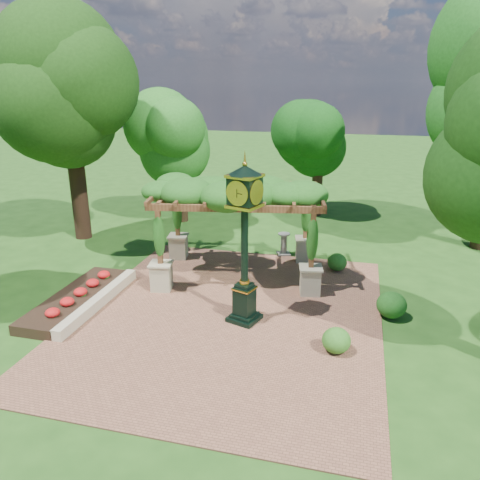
# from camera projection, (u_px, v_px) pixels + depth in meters

# --- Properties ---
(ground) EXTENTS (120.00, 120.00, 0.00)m
(ground) POSITION_uv_depth(u_px,v_px,m) (221.00, 330.00, 14.92)
(ground) COLOR #1E4714
(ground) RESTS_ON ground
(brick_plaza) EXTENTS (10.00, 12.00, 0.04)m
(brick_plaza) POSITION_uv_depth(u_px,v_px,m) (229.00, 315.00, 15.83)
(brick_plaza) COLOR brown
(brick_plaza) RESTS_ON ground
(border_wall) EXTENTS (0.35, 5.00, 0.40)m
(border_wall) POSITION_uv_depth(u_px,v_px,m) (99.00, 301.00, 16.39)
(border_wall) COLOR #C6B793
(border_wall) RESTS_ON ground
(flower_bed) EXTENTS (1.50, 5.00, 0.36)m
(flower_bed) POSITION_uv_depth(u_px,v_px,m) (76.00, 299.00, 16.61)
(flower_bed) COLOR red
(flower_bed) RESTS_ON ground
(pedestal_clock) EXTENTS (1.31, 1.31, 5.24)m
(pedestal_clock) POSITION_uv_depth(u_px,v_px,m) (245.00, 231.00, 14.45)
(pedestal_clock) COLOR black
(pedestal_clock) RESTS_ON brick_plaza
(pergola) EXTENTS (7.07, 5.13, 4.06)m
(pergola) POSITION_uv_depth(u_px,v_px,m) (238.00, 195.00, 18.08)
(pergola) COLOR tan
(pergola) RESTS_ON brick_plaza
(sundial) EXTENTS (0.74, 0.74, 1.03)m
(sundial) POSITION_uv_depth(u_px,v_px,m) (284.00, 246.00, 21.17)
(sundial) COLOR gray
(sundial) RESTS_ON ground
(shrub_front) EXTENTS (1.08, 1.08, 0.75)m
(shrub_front) POSITION_uv_depth(u_px,v_px,m) (336.00, 340.00, 13.51)
(shrub_front) COLOR #2B631C
(shrub_front) RESTS_ON brick_plaza
(shrub_mid) EXTENTS (1.27, 1.27, 0.88)m
(shrub_mid) POSITION_uv_depth(u_px,v_px,m) (392.00, 305.00, 15.50)
(shrub_mid) COLOR #1A4C15
(shrub_mid) RESTS_ON brick_plaza
(shrub_back) EXTENTS (1.07, 1.07, 0.73)m
(shrub_back) POSITION_uv_depth(u_px,v_px,m) (337.00, 262.00, 19.38)
(shrub_back) COLOR #28671D
(shrub_back) RESTS_ON brick_plaza
(tree_west_near) EXTENTS (5.09, 5.09, 9.76)m
(tree_west_near) POSITION_uv_depth(u_px,v_px,m) (68.00, 100.00, 21.56)
(tree_west_near) COLOR black
(tree_west_near) RESTS_ON ground
(tree_west_far) EXTENTS (3.92, 3.92, 6.47)m
(tree_west_far) POSITION_uv_depth(u_px,v_px,m) (180.00, 141.00, 25.08)
(tree_west_far) COLOR black
(tree_west_far) RESTS_ON ground
(tree_north) EXTENTS (3.64, 3.64, 6.84)m
(tree_north) POSITION_uv_depth(u_px,v_px,m) (320.00, 134.00, 26.18)
(tree_north) COLOR #372116
(tree_north) RESTS_ON ground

